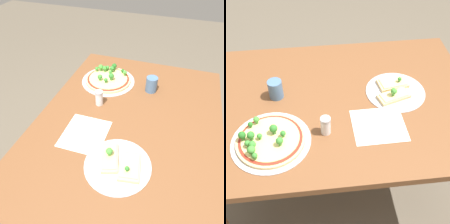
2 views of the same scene
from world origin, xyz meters
The scene contains 7 objects.
ground_plane centered at (0.00, 0.00, 0.00)m, with size 8.00×8.00×0.00m, color brown.
dining_table centered at (0.00, 0.00, 0.66)m, with size 1.32×0.96×0.74m.
pizza_tray_whole centered at (0.34, 0.22, 0.76)m, with size 0.35×0.35×0.07m.
pizza_tray_slice centered at (-0.27, -0.03, 0.75)m, with size 0.30×0.30×0.07m.
drinking_cup centered at (0.32, -0.06, 0.79)m, with size 0.07×0.07×0.10m, color #4C7099.
condiment_shaker centered at (0.10, 0.20, 0.79)m, with size 0.05×0.05×0.09m.
paper_menu centered at (-0.14, 0.18, 0.74)m, with size 0.24×0.21×0.00m, color white.
Camera 2 is at (0.15, 1.09, 1.80)m, focal length 50.00 mm.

